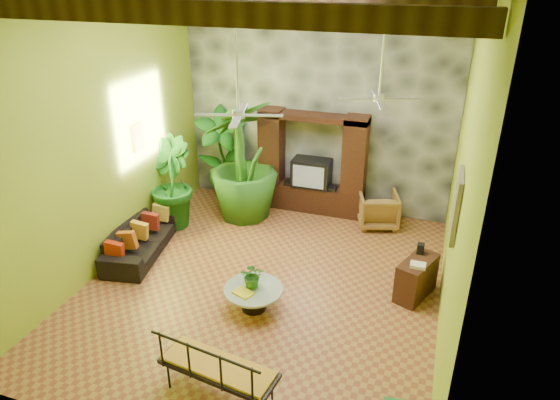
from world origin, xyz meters
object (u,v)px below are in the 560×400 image
(wicker_armchair, at_px, (378,209))
(coffee_table, at_px, (253,295))
(tall_plant_b, at_px, (170,183))
(ceiling_fan_front, at_px, (238,100))
(tall_plant_a, at_px, (222,156))
(tall_plant_c, at_px, (243,161))
(entertainment_center, at_px, (312,170))
(ceiling_fan_back, at_px, (380,85))
(sofa, at_px, (140,239))
(side_console, at_px, (416,278))
(iron_bench, at_px, (216,367))

(wicker_armchair, xyz_separation_m, coffee_table, (-1.49, -3.56, -0.12))
(tall_plant_b, xyz_separation_m, coffee_table, (2.74, -2.20, -0.72))
(ceiling_fan_front, xyz_separation_m, tall_plant_a, (-1.93, 3.38, -2.28))
(wicker_armchair, xyz_separation_m, tall_plant_c, (-2.90, -0.50, 0.96))
(tall_plant_a, bearing_deg, coffee_table, -59.06)
(entertainment_center, xyz_separation_m, ceiling_fan_front, (-0.20, -3.54, 2.44))
(ceiling_fan_back, xyz_separation_m, tall_plant_b, (-4.25, 0.28, -2.43))
(sofa, xyz_separation_m, tall_plant_b, (0.00, 1.26, 0.67))
(ceiling_fan_back, distance_m, side_console, 3.28)
(wicker_armchair, relative_size, tall_plant_a, 0.37)
(side_console, bearing_deg, tall_plant_b, -168.90)
(wicker_armchair, bearing_deg, side_console, 95.65)
(tall_plant_b, bearing_deg, sofa, -90.00)
(entertainment_center, height_order, ceiling_fan_back, ceiling_fan_back)
(tall_plant_a, xyz_separation_m, iron_bench, (2.46, -5.62, -0.59))
(ceiling_fan_front, height_order, coffee_table, ceiling_fan_front)
(wicker_armchair, relative_size, tall_plant_b, 0.43)
(coffee_table, bearing_deg, sofa, 161.07)
(entertainment_center, xyz_separation_m, tall_plant_c, (-1.32, -0.80, 0.37))
(tall_plant_c, relative_size, side_console, 3.06)
(coffee_table, distance_m, side_console, 2.78)
(ceiling_fan_front, relative_size, side_console, 2.13)
(tall_plant_c, bearing_deg, tall_plant_a, 141.53)
(ceiling_fan_back, height_order, wicker_armchair, ceiling_fan_back)
(entertainment_center, distance_m, tall_plant_a, 2.14)
(sofa, bearing_deg, ceiling_fan_back, -87.02)
(ceiling_fan_back, distance_m, coffee_table, 3.98)
(tall_plant_c, height_order, side_console, tall_plant_c)
(tall_plant_a, height_order, iron_bench, tall_plant_a)
(wicker_armchair, distance_m, side_console, 2.54)
(ceiling_fan_front, xyz_separation_m, coffee_table, (0.29, -0.32, -3.15))
(tall_plant_a, height_order, side_console, tall_plant_a)
(coffee_table, bearing_deg, tall_plant_b, 141.19)
(entertainment_center, relative_size, ceiling_fan_back, 1.29)
(wicker_armchair, bearing_deg, sofa, 14.27)
(entertainment_center, relative_size, tall_plant_a, 1.07)
(entertainment_center, height_order, tall_plant_b, entertainment_center)
(ceiling_fan_back, relative_size, coffee_table, 1.93)
(wicker_armchair, bearing_deg, coffee_table, 49.75)
(ceiling_fan_back, xyz_separation_m, coffee_table, (-1.51, -1.92, -3.15))
(ceiling_fan_front, bearing_deg, coffee_table, -48.09)
(tall_plant_b, bearing_deg, tall_plant_a, 71.02)
(ceiling_fan_front, bearing_deg, tall_plant_b, 142.47)
(sofa, bearing_deg, tall_plant_c, -42.09)
(tall_plant_b, bearing_deg, coffee_table, -38.81)
(ceiling_fan_back, bearing_deg, entertainment_center, 129.57)
(sofa, xyz_separation_m, tall_plant_a, (0.52, 2.76, 0.82))
(iron_bench, bearing_deg, entertainment_center, 101.42)
(wicker_armchair, xyz_separation_m, iron_bench, (-1.25, -5.48, 0.16))
(sofa, relative_size, coffee_table, 2.17)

